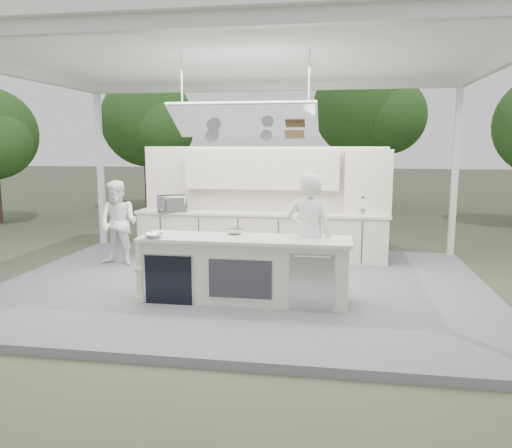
% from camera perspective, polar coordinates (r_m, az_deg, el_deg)
% --- Properties ---
extents(ground, '(90.00, 90.00, 0.00)m').
position_cam_1_polar(ground, '(8.42, -1.49, -7.56)').
color(ground, '#444B34').
rests_on(ground, ground).
extents(stage_deck, '(8.00, 6.00, 0.12)m').
position_cam_1_polar(stage_deck, '(8.40, -1.49, -7.17)').
color(stage_deck, slate).
rests_on(stage_deck, ground).
extents(tent, '(8.20, 6.20, 3.86)m').
position_cam_1_polar(tent, '(8.16, -1.60, 18.24)').
color(tent, white).
rests_on(tent, ground).
extents(demo_island, '(3.10, 0.79, 0.95)m').
position_cam_1_polar(demo_island, '(7.37, -1.48, -5.18)').
color(demo_island, beige).
rests_on(demo_island, stage_deck).
extents(back_counter, '(5.08, 0.72, 0.95)m').
position_cam_1_polar(back_counter, '(10.11, 0.51, -1.26)').
color(back_counter, beige).
rests_on(back_counter, stage_deck).
extents(back_wall_unit, '(5.05, 0.48, 2.25)m').
position_cam_1_polar(back_wall_unit, '(10.13, 3.20, 4.32)').
color(back_wall_unit, beige).
rests_on(back_wall_unit, stage_deck).
extents(tree_cluster, '(19.55, 9.40, 5.85)m').
position_cam_1_polar(tree_cluster, '(17.80, 3.97, 11.86)').
color(tree_cluster, '#4F3727').
rests_on(tree_cluster, ground).
extents(head_chef, '(0.70, 0.46, 1.89)m').
position_cam_1_polar(head_chef, '(7.36, 6.04, -1.51)').
color(head_chef, white).
rests_on(head_chef, stage_deck).
extents(sous_chef, '(0.87, 0.72, 1.62)m').
position_cam_1_polar(sous_chef, '(9.85, -15.44, 0.11)').
color(sous_chef, white).
rests_on(sous_chef, stage_deck).
extents(toaster_oven, '(0.69, 0.59, 0.32)m').
position_cam_1_polar(toaster_oven, '(10.25, -9.61, 2.33)').
color(toaster_oven, silver).
rests_on(toaster_oven, back_counter).
extents(bowl_large, '(0.34, 0.34, 0.07)m').
position_cam_1_polar(bowl_large, '(7.38, -11.64, -1.31)').
color(bowl_large, silver).
rests_on(bowl_large, demo_island).
extents(bowl_small, '(0.30, 0.30, 0.08)m').
position_cam_1_polar(bowl_small, '(7.55, -2.47, -0.84)').
color(bowl_small, '#BBBDC2').
rests_on(bowl_small, demo_island).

